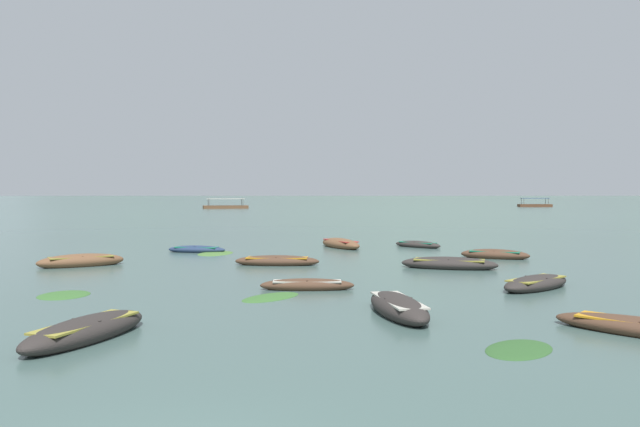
# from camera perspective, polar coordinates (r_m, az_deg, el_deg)

# --- Properties ---
(ground_plane) EXTENTS (6000.00, 6000.00, 0.00)m
(ground_plane) POSITION_cam_1_polar(r_m,az_deg,el_deg) (1506.87, 3.65, 1.76)
(ground_plane) COLOR #425B56
(mountain_1) EXTENTS (1335.80, 1335.80, 350.70)m
(mountain_1) POSITION_cam_1_polar(r_m,az_deg,el_deg) (2789.90, -16.66, 5.35)
(mountain_1) COLOR #4C5B56
(mountain_1) RESTS_ON ground
(mountain_2) EXTENTS (1985.67, 1985.67, 475.66)m
(mountain_2) POSITION_cam_1_polar(r_m,az_deg,el_deg) (2474.50, 8.85, 7.31)
(mountain_2) COLOR #56665B
(mountain_2) RESTS_ON ground
(mountain_3) EXTENTS (956.59, 956.59, 259.10)m
(mountain_3) POSITION_cam_1_polar(r_m,az_deg,el_deg) (2851.74, 27.97, 4.21)
(mountain_3) COLOR #56665B
(mountain_3) RESTS_ON ground
(rowboat_1) EXTENTS (2.17, 4.24, 0.72)m
(rowboat_1) POSITION_cam_1_polar(r_m,az_deg,el_deg) (17.80, 7.43, -8.80)
(rowboat_1) COLOR #2D2826
(rowboat_1) RESTS_ON ground
(rowboat_2) EXTENTS (3.39, 4.59, 0.77)m
(rowboat_2) POSITION_cam_1_polar(r_m,az_deg,el_deg) (39.28, 1.95, -2.90)
(rowboat_2) COLOR brown
(rowboat_2) RESTS_ON ground
(rowboat_3) EXTENTS (3.66, 3.69, 0.61)m
(rowboat_3) POSITION_cam_1_polar(r_m,az_deg,el_deg) (23.82, 19.81, -6.25)
(rowboat_3) COLOR #2D2826
(rowboat_3) RESTS_ON ground
(rowboat_4) EXTENTS (4.19, 1.23, 0.60)m
(rowboat_4) POSITION_cam_1_polar(r_m,az_deg,el_deg) (29.83, -4.09, -4.53)
(rowboat_4) COLOR #4C3323
(rowboat_4) RESTS_ON ground
(rowboat_5) EXTENTS (2.26, 4.24, 0.70)m
(rowboat_5) POSITION_cam_1_polar(r_m,az_deg,el_deg) (15.80, -21.26, -10.31)
(rowboat_5) COLOR #2D2826
(rowboat_5) RESTS_ON ground
(rowboat_6) EXTENTS (3.83, 2.31, 0.63)m
(rowboat_6) POSITION_cam_1_polar(r_m,az_deg,el_deg) (34.13, 16.24, -3.77)
(rowboat_6) COLOR #4C3323
(rowboat_6) RESTS_ON ground
(rowboat_7) EXTENTS (3.67, 1.45, 0.51)m
(rowboat_7) POSITION_cam_1_polar(r_m,az_deg,el_deg) (36.90, -11.61, -3.37)
(rowboat_7) COLOR navy
(rowboat_7) RESTS_ON ground
(rowboat_8) EXTENTS (4.69, 2.37, 0.68)m
(rowboat_8) POSITION_cam_1_polar(r_m,az_deg,el_deg) (29.03, 12.14, -4.69)
(rowboat_8) COLOR #2D2826
(rowboat_8) RESTS_ON ground
(rowboat_9) EXTENTS (3.35, 3.07, 0.52)m
(rowboat_9) POSITION_cam_1_polar(r_m,az_deg,el_deg) (40.06, 9.24, -2.93)
(rowboat_9) COLOR #2D2826
(rowboat_9) RESTS_ON ground
(rowboat_10) EXTENTS (4.06, 3.43, 0.75)m
(rowboat_10) POSITION_cam_1_polar(r_m,az_deg,el_deg) (31.53, -21.70, -4.23)
(rowboat_10) COLOR brown
(rowboat_10) RESTS_ON ground
(rowboat_11) EXTENTS (3.53, 1.15, 0.51)m
(rowboat_11) POSITION_cam_1_polar(r_m,az_deg,el_deg) (22.22, -1.23, -6.80)
(rowboat_11) COLOR #4C3323
(rowboat_11) RESTS_ON ground
(ferry_0) EXTENTS (10.87, 6.50, 2.54)m
(ferry_0) POSITION_cam_1_polar(r_m,az_deg,el_deg) (143.35, -8.94, 0.65)
(ferry_0) COLOR brown
(ferry_0) RESTS_ON ground
(ferry_1) EXTENTS (8.45, 3.20, 2.54)m
(ferry_1) POSITION_cam_1_polar(r_m,az_deg,el_deg) (169.04, 19.68, 0.75)
(ferry_1) COLOR brown
(ferry_1) RESTS_ON ground
(weed_patch_0) EXTENTS (2.44, 2.77, 0.14)m
(weed_patch_0) POSITION_cam_1_polar(r_m,az_deg,el_deg) (20.64, -4.67, -7.93)
(weed_patch_0) COLOR #38662D
(weed_patch_0) RESTS_ON ground
(weed_patch_1) EXTENTS (2.31, 2.50, 0.14)m
(weed_patch_1) POSITION_cam_1_polar(r_m,az_deg,el_deg) (14.60, 18.34, -12.15)
(weed_patch_1) COLOR #2D5628
(weed_patch_1) RESTS_ON ground
(weed_patch_2) EXTENTS (2.25, 3.25, 0.14)m
(weed_patch_2) POSITION_cam_1_polar(r_m,az_deg,el_deg) (35.85, -9.88, -3.77)
(weed_patch_2) COLOR #477033
(weed_patch_2) RESTS_ON ground
(weed_patch_5) EXTENTS (1.88, 2.15, 0.14)m
(weed_patch_5) POSITION_cam_1_polar(r_m,az_deg,el_deg) (22.79, -23.10, -7.15)
(weed_patch_5) COLOR #38662D
(weed_patch_5) RESTS_ON ground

